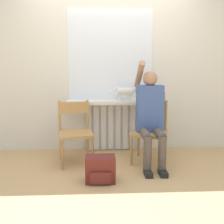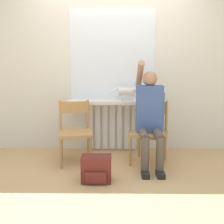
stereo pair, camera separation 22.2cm
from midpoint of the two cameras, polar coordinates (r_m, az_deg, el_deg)
name	(u,v)px [view 2 (the right image)]	position (r m, az deg, el deg)	size (l,w,h in m)	color
ground_plane	(111,181)	(3.10, 1.94, -14.72)	(12.00, 12.00, 0.00)	tan
wall_with_window	(112,63)	(4.05, 1.69, 10.71)	(7.00, 0.06, 2.70)	silver
radiator	(112,126)	(4.07, 1.64, -3.18)	(0.79, 0.08, 0.74)	silver
windowsill	(112,102)	(3.90, 1.69, 2.16)	(1.32, 0.30, 0.05)	silver
window_glass	(112,55)	(4.02, 1.71, 12.28)	(1.26, 0.01, 1.34)	white
chair_left	(75,131)	(3.56, -6.31, -4.10)	(0.50, 0.50, 0.83)	#B2844C
chair_right	(150,131)	(3.58, 9.96, -4.13)	(0.56, 0.56, 0.83)	#B2844C
person	(150,114)	(3.43, 10.10, -0.54)	(0.36, 0.95, 1.37)	brown
cat	(128,92)	(3.87, 5.08, 4.41)	(0.42, 0.11, 0.22)	silver
backpack	(96,169)	(3.03, -1.28, -12.33)	(0.34, 0.24, 0.29)	maroon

